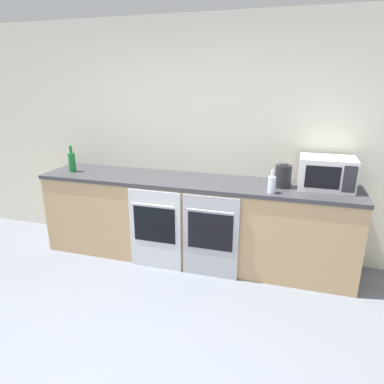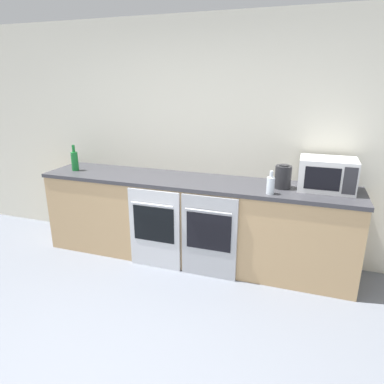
{
  "view_description": "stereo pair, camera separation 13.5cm",
  "coord_description": "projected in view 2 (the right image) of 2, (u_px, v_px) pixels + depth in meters",
  "views": [
    {
      "loc": [
        1.0,
        -1.37,
        1.93
      ],
      "look_at": [
        -0.01,
        2.01,
        0.79
      ],
      "focal_mm": 32.0,
      "sensor_mm": 36.0,
      "label": 1
    },
    {
      "loc": [
        1.13,
        -1.33,
        1.93
      ],
      "look_at": [
        -0.01,
        2.01,
        0.79
      ],
      "focal_mm": 32.0,
      "sensor_mm": 36.0,
      "label": 2
    }
  ],
  "objects": [
    {
      "name": "wall_back",
      "position": [
        202.0,
        140.0,
        3.85
      ],
      "size": [
        10.0,
        0.06,
        2.6
      ],
      "color": "silver",
      "rests_on": "ground_plane"
    },
    {
      "name": "counter_back",
      "position": [
        193.0,
        220.0,
        3.8
      ],
      "size": [
        3.42,
        0.65,
        0.93
      ],
      "color": "tan",
      "rests_on": "ground_plane"
    },
    {
      "name": "oven_left",
      "position": [
        154.0,
        229.0,
        3.6
      ],
      "size": [
        0.57,
        0.06,
        0.88
      ],
      "color": "silver",
      "rests_on": "ground_plane"
    },
    {
      "name": "oven_right",
      "position": [
        209.0,
        237.0,
        3.42
      ],
      "size": [
        0.57,
        0.06,
        0.88
      ],
      "color": "#A8AAAF",
      "rests_on": "ground_plane"
    },
    {
      "name": "microwave",
      "position": [
        327.0,
        174.0,
        3.26
      ],
      "size": [
        0.52,
        0.36,
        0.31
      ],
      "color": "silver",
      "rests_on": "counter_back"
    },
    {
      "name": "bottle_green",
      "position": [
        75.0,
        160.0,
        4.01
      ],
      "size": [
        0.08,
        0.08,
        0.3
      ],
      "color": "#19722D",
      "rests_on": "counter_back"
    },
    {
      "name": "bottle_clear",
      "position": [
        271.0,
        185.0,
        3.17
      ],
      "size": [
        0.07,
        0.07,
        0.22
      ],
      "color": "silver",
      "rests_on": "counter_back"
    },
    {
      "name": "kettle",
      "position": [
        283.0,
        177.0,
        3.34
      ],
      "size": [
        0.16,
        0.16,
        0.24
      ],
      "color": "#232326",
      "rests_on": "counter_back"
    }
  ]
}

